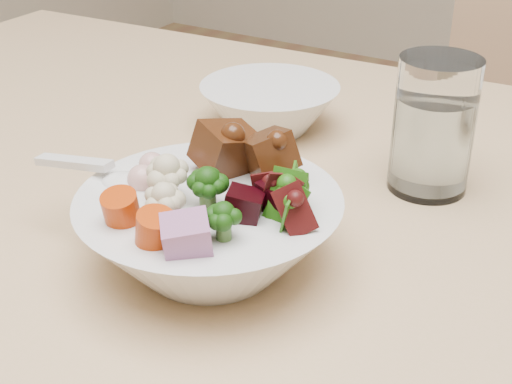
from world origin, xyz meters
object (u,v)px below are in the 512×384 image
at_px(dining_table, 412,359).
at_px(food_bowl, 212,226).
at_px(water_glass, 433,131).
at_px(side_bowl, 270,107).

distance_m(dining_table, food_bowl, 0.20).
height_order(dining_table, water_glass, water_glass).
distance_m(dining_table, water_glass, 0.21).
bearing_deg(water_glass, side_bowl, 167.76).
relative_size(food_bowl, water_glass, 1.61).
relative_size(food_bowl, side_bowl, 1.33).
relative_size(dining_table, water_glass, 13.60).
xyz_separation_m(water_glass, side_bowl, (-0.20, 0.04, -0.03)).
bearing_deg(water_glass, food_bowl, -115.07).
relative_size(dining_table, food_bowl, 8.46).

